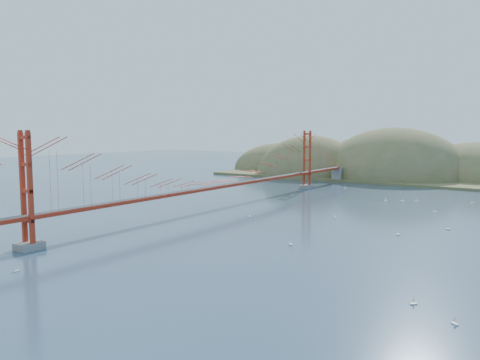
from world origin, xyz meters
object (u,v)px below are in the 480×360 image
Objects in this scene: sailboat_1 at (335,217)px; sailboat_2 at (455,322)px; bridge at (217,162)px; sailboat_0 at (250,216)px.

sailboat_2 is at bearing -54.90° from sailboat_1.
bridge is at bearing -171.54° from sailboat_1.
bridge reaches higher than sailboat_1.
sailboat_2 is 34.65m from sailboat_1.
sailboat_2 is at bearing -34.12° from bridge.
sailboat_1 is (-19.92, 28.35, 0.00)m from sailboat_2.
sailboat_0 reaches higher than sailboat_2.
sailboat_2 is at bearing -36.97° from sailboat_0.
sailboat_0 is at bearing 143.03° from sailboat_2.
sailboat_1 reaches higher than sailboat_2.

